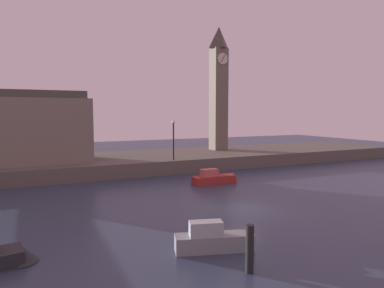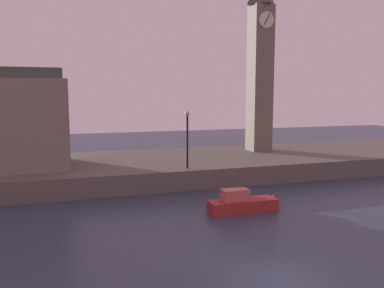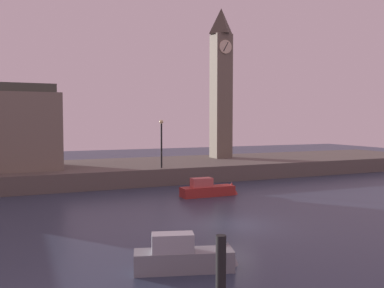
# 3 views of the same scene
# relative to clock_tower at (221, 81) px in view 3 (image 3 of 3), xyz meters

# --- Properties ---
(ground_plane) EXTENTS (120.00, 120.00, 0.00)m
(ground_plane) POSITION_rel_clock_tower_xyz_m (-10.60, -21.90, -10.12)
(ground_plane) COLOR #2D384C
(far_embankment) EXTENTS (70.00, 12.00, 1.50)m
(far_embankment) POSITION_rel_clock_tower_xyz_m (-10.60, -1.90, -9.37)
(far_embankment) COLOR #5B544C
(far_embankment) RESTS_ON ground
(clock_tower) EXTENTS (2.15, 2.20, 16.71)m
(clock_tower) POSITION_rel_clock_tower_xyz_m (0.00, 0.00, 0.00)
(clock_tower) COLOR #6B6051
(clock_tower) RESTS_ON far_embankment
(streetlamp) EXTENTS (0.36, 0.36, 4.30)m
(streetlamp) POSITION_rel_clock_tower_xyz_m (-9.45, -6.77, -5.97)
(streetlamp) COLOR black
(streetlamp) RESTS_ON far_embankment
(mooring_post_left) EXTENTS (0.34, 0.34, 2.04)m
(mooring_post_left) POSITION_rel_clock_tower_xyz_m (-15.44, -29.93, -9.10)
(mooring_post_left) COLOR black
(mooring_post_left) RESTS_ON ground
(boat_cruiser_grey) EXTENTS (4.40, 2.03, 1.54)m
(boat_cruiser_grey) POSITION_rel_clock_tower_xyz_m (-15.42, -27.30, -9.58)
(boat_cruiser_grey) COLOR gray
(boat_cruiser_grey) RESTS_ON ground
(boat_dinghy_red) EXTENTS (4.71, 1.23, 1.52)m
(boat_dinghy_red) POSITION_rel_clock_tower_xyz_m (-7.74, -13.54, -9.63)
(boat_dinghy_red) COLOR maroon
(boat_dinghy_red) RESTS_ON ground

